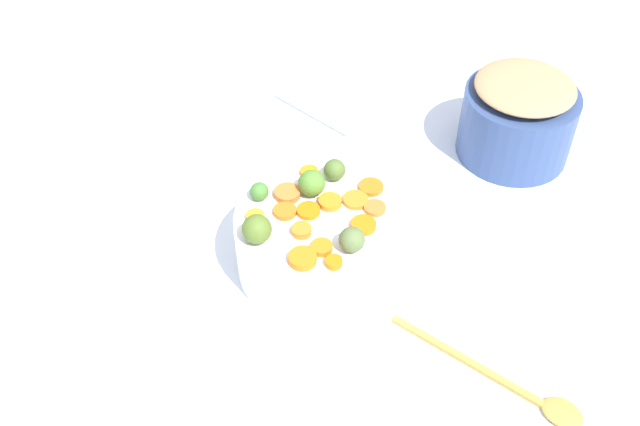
{
  "coord_description": "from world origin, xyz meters",
  "views": [
    {
      "loc": [
        -0.39,
        0.61,
        0.9
      ],
      "look_at": [
        0.04,
        -0.04,
        0.14
      ],
      "focal_mm": 41.89,
      "sensor_mm": 36.0,
      "label": 1
    }
  ],
  "objects": [
    {
      "name": "carrot_slice_13",
      "position": [
        0.06,
        -0.04,
        0.13
      ],
      "size": [
        0.04,
        0.04,
        0.01
      ],
      "primitive_type": "cylinder",
      "rotation": [
        0.0,
        0.0,
        0.27
      ],
      "color": "orange",
      "rests_on": "serving_bowl_carrots"
    },
    {
      "name": "brussels_sprout_2",
      "position": [
        0.08,
        -0.08,
        0.15
      ],
      "size": [
        0.04,
        0.04,
        0.04
      ],
      "primitive_type": "sphere",
      "color": "#51842F",
      "rests_on": "serving_bowl_carrots"
    },
    {
      "name": "carrot_slice_11",
      "position": [
        0.04,
        -0.07,
        0.13
      ],
      "size": [
        0.04,
        0.04,
        0.01
      ],
      "primitive_type": "cylinder",
      "rotation": [
        0.0,
        0.0,
        0.05
      ],
      "color": "orange",
      "rests_on": "serving_bowl_carrots"
    },
    {
      "name": "carrot_slice_2",
      "position": [
        0.04,
        -0.0,
        0.13
      ],
      "size": [
        0.03,
        0.03,
        0.01
      ],
      "primitive_type": "cylinder",
      "rotation": [
        0.0,
        0.0,
        1.42
      ],
      "color": "orange",
      "rests_on": "serving_bowl_carrots"
    },
    {
      "name": "brussels_sprout_3",
      "position": [
        0.14,
        -0.03,
        0.14
      ],
      "size": [
        0.03,
        0.03,
        0.03
      ],
      "primitive_type": "sphere",
      "color": "#467F34",
      "rests_on": "serving_bowl_carrots"
    },
    {
      "name": "carrot_slice_4",
      "position": [
        -0.02,
        -0.1,
        0.13
      ],
      "size": [
        0.04,
        0.04,
        0.01
      ],
      "primitive_type": "cylinder",
      "rotation": [
        0.0,
        0.0,
        0.4
      ],
      "color": "orange",
      "rests_on": "serving_bowl_carrots"
    },
    {
      "name": "carrot_slice_10",
      "position": [
        -0.0,
        0.01,
        0.13
      ],
      "size": [
        0.04,
        0.04,
        0.01
      ],
      "primitive_type": "cylinder",
      "rotation": [
        0.0,
        0.0,
        1.28
      ],
      "color": "orange",
      "rests_on": "serving_bowl_carrots"
    },
    {
      "name": "serving_bowl_carrots",
      "position": [
        0.04,
        -0.04,
        0.07
      ],
      "size": [
        0.26,
        0.26,
        0.11
      ],
      "primitive_type": "cylinder",
      "color": "white",
      "rests_on": "tabletop"
    },
    {
      "name": "stuffing_mound",
      "position": [
        -0.11,
        -0.46,
        0.16
      ],
      "size": [
        0.17,
        0.17,
        0.03
      ],
      "primitive_type": "ellipsoid",
      "color": "tan",
      "rests_on": "metal_pot"
    },
    {
      "name": "carrot_slice_3",
      "position": [
        0.1,
        -0.05,
        0.13
      ],
      "size": [
        0.05,
        0.05,
        0.01
      ],
      "primitive_type": "cylinder",
      "rotation": [
        0.0,
        0.0,
        1.38
      ],
      "color": "orange",
      "rests_on": "serving_bowl_carrots"
    },
    {
      "name": "brussels_sprout_4",
      "position": [
        0.09,
        0.04,
        0.15
      ],
      "size": [
        0.04,
        0.04,
        0.04
      ],
      "primitive_type": "sphere",
      "color": "#556F29",
      "rests_on": "serving_bowl_carrots"
    },
    {
      "name": "wooden_spoon",
      "position": [
        -0.32,
        0.0,
        0.03
      ],
      "size": [
        0.29,
        0.05,
        0.01
      ],
      "color": "#B6903F",
      "rests_on": "tabletop"
    },
    {
      "name": "carrot_slice_9",
      "position": [
        -0.03,
        -0.06,
        0.13
      ],
      "size": [
        0.05,
        0.05,
        0.01
      ],
      "primitive_type": "cylinder",
      "rotation": [
        0.0,
        0.0,
        3.63
      ],
      "color": "orange",
      "rests_on": "serving_bowl_carrots"
    },
    {
      "name": "brussels_sprout_1",
      "position": [
        0.07,
        -0.13,
        0.14
      ],
      "size": [
        0.03,
        0.03,
        0.03
      ],
      "primitive_type": "sphere",
      "color": "#506C2F",
      "rests_on": "serving_bowl_carrots"
    },
    {
      "name": "tabletop",
      "position": [
        0.0,
        0.0,
        0.01
      ],
      "size": [
        2.4,
        2.4,
        0.02
      ],
      "primitive_type": "cube",
      "color": "white",
      "rests_on": "ground"
    },
    {
      "name": "carrot_slice_8",
      "position": [
        0.01,
        -0.1,
        0.13
      ],
      "size": [
        0.04,
        0.04,
        0.01
      ],
      "primitive_type": "cylinder",
      "rotation": [
        0.0,
        0.0,
        1.55
      ],
      "color": "orange",
      "rests_on": "serving_bowl_carrots"
    },
    {
      "name": "carrot_slice_6",
      "position": [
        0.01,
        -0.14,
        0.13
      ],
      "size": [
        0.05,
        0.05,
        0.01
      ],
      "primitive_type": "cylinder",
      "rotation": [
        0.0,
        0.0,
        0.43
      ],
      "color": "orange",
      "rests_on": "serving_bowl_carrots"
    },
    {
      "name": "brussels_sprout_0",
      "position": [
        -0.03,
        -0.01,
        0.14
      ],
      "size": [
        0.04,
        0.04,
        0.04
      ],
      "primitive_type": "sphere",
      "color": "#596F3D",
      "rests_on": "serving_bowl_carrots"
    },
    {
      "name": "carrot_slice_1",
      "position": [
        0.12,
        0.01,
        0.13
      ],
      "size": [
        0.04,
        0.04,
        0.01
      ],
      "primitive_type": "cylinder",
      "rotation": [
        0.0,
        0.0,
        2.38
      ],
      "color": "orange",
      "rests_on": "serving_bowl_carrots"
    },
    {
      "name": "carrot_slice_7",
      "position": [
        0.1,
        -0.11,
        0.13
      ],
      "size": [
        0.04,
        0.04,
        0.01
      ],
      "primitive_type": "cylinder",
      "rotation": [
        0.0,
        0.0,
        3.6
      ],
      "color": "orange",
      "rests_on": "serving_bowl_carrots"
    },
    {
      "name": "metal_pot",
      "position": [
        -0.11,
        -0.46,
        0.08
      ],
      "size": [
        0.2,
        0.2,
        0.13
      ],
      "primitive_type": "cylinder",
      "color": "#32487A",
      "rests_on": "tabletop"
    },
    {
      "name": "carrot_slice_0",
      "position": [
        0.09,
        -0.02,
        0.13
      ],
      "size": [
        0.04,
        0.04,
        0.01
      ],
      "primitive_type": "cylinder",
      "rotation": [
        0.0,
        0.0,
        0.18
      ],
      "color": "orange",
      "rests_on": "serving_bowl_carrots"
    },
    {
      "name": "carrot_slice_5",
      "position": [
        0.01,
        0.04,
        0.13
      ],
      "size": [
        0.05,
        0.05,
        0.01
      ],
      "primitive_type": "cylinder",
      "rotation": [
        0.0,
        0.0,
        3.57
      ],
      "color": "orange",
      "rests_on": "serving_bowl_carrots"
    },
    {
      "name": "carrot_slice_12",
      "position": [
        -0.03,
        0.03,
        0.13
      ],
      "size": [
        0.03,
        0.03,
        0.01
      ],
      "primitive_type": "cylinder",
      "rotation": [
        0.0,
        0.0,
        3.78
      ],
      "color": "orange",
      "rests_on": "serving_bowl_carrots"
    },
    {
      "name": "dish_towel",
      "position": [
        0.25,
        -0.42,
        0.02
      ],
      "size": [
        0.21,
        0.17,
        0.01
      ],
      "primitive_type": "cube",
      "rotation": [
        0.0,
        0.0,
        -0.16
      ],
      "color": "#A2ABBF",
      "rests_on": "tabletop"
    }
  ]
}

